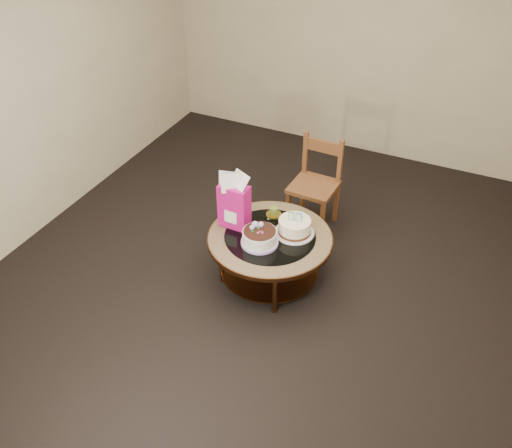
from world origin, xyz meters
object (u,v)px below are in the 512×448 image
at_px(gift_bag, 234,201).
at_px(dining_chair, 315,184).
at_px(decorated_cake, 259,238).
at_px(coffee_table, 270,243).
at_px(cream_cake, 295,227).

relative_size(gift_bag, dining_chair, 0.56).
distance_m(decorated_cake, dining_chair, 1.04).
height_order(coffee_table, cream_cake, cream_cake).
relative_size(decorated_cake, gift_bag, 0.61).
distance_m(decorated_cake, cream_cake, 0.31).
bearing_deg(gift_bag, cream_cake, 14.27).
bearing_deg(dining_chair, gift_bag, -109.96).
relative_size(decorated_cake, cream_cake, 0.92).
bearing_deg(cream_cake, dining_chair, 89.08).
height_order(decorated_cake, dining_chair, dining_chair).
xyz_separation_m(decorated_cake, dining_chair, (0.09, 1.03, -0.07)).
bearing_deg(gift_bag, coffee_table, 0.66).
bearing_deg(gift_bag, dining_chair, 69.49).
relative_size(coffee_table, gift_bag, 2.08).
distance_m(coffee_table, dining_chair, 0.91).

